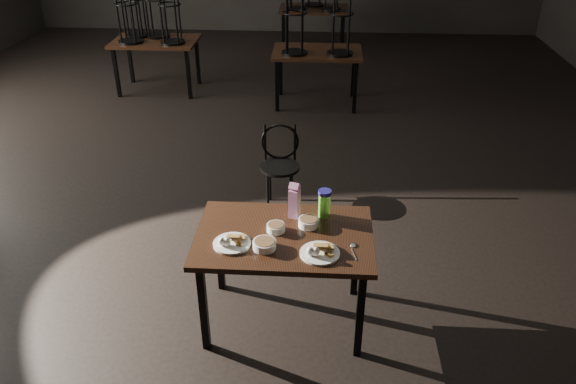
# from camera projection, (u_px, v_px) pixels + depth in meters

# --- Properties ---
(main_table) EXTENTS (1.20, 0.80, 0.75)m
(main_table) POSITION_uv_depth(u_px,v_px,m) (284.00, 244.00, 3.83)
(main_table) COLOR black
(main_table) RESTS_ON ground
(plate_left) EXTENTS (0.25, 0.25, 0.08)m
(plate_left) POSITION_uv_depth(u_px,v_px,m) (232.00, 242.00, 3.68)
(plate_left) COLOR white
(plate_left) RESTS_ON main_table
(plate_right) EXTENTS (0.26, 0.26, 0.08)m
(plate_right) POSITION_uv_depth(u_px,v_px,m) (320.00, 252.00, 3.58)
(plate_right) COLOR white
(plate_right) RESTS_ON main_table
(bowl_near) EXTENTS (0.13, 0.13, 0.05)m
(bowl_near) POSITION_uv_depth(u_px,v_px,m) (276.00, 227.00, 3.81)
(bowl_near) COLOR white
(bowl_near) RESTS_ON main_table
(bowl_far) EXTENTS (0.14, 0.14, 0.06)m
(bowl_far) POSITION_uv_depth(u_px,v_px,m) (308.00, 222.00, 3.86)
(bowl_far) COLOR white
(bowl_far) RESTS_ON main_table
(bowl_big) EXTENTS (0.15, 0.15, 0.05)m
(bowl_big) POSITION_uv_depth(u_px,v_px,m) (264.00, 244.00, 3.64)
(bowl_big) COLOR white
(bowl_big) RESTS_ON main_table
(juice_carton) EXTENTS (0.09, 0.09, 0.28)m
(juice_carton) POSITION_uv_depth(u_px,v_px,m) (294.00, 201.00, 3.92)
(juice_carton) COLOR #951B70
(juice_carton) RESTS_ON main_table
(water_bottle) EXTENTS (0.12, 0.12, 0.21)m
(water_bottle) POSITION_uv_depth(u_px,v_px,m) (324.00, 203.00, 3.94)
(water_bottle) COLOR #73E042
(water_bottle) RESTS_ON main_table
(spoon) EXTENTS (0.05, 0.19, 0.01)m
(spoon) POSITION_uv_depth(u_px,v_px,m) (353.00, 246.00, 3.66)
(spoon) COLOR silver
(spoon) RESTS_ON main_table
(bentwood_chair) EXTENTS (0.38, 0.38, 0.80)m
(bentwood_chair) POSITION_uv_depth(u_px,v_px,m) (280.00, 160.00, 5.36)
(bentwood_chair) COLOR black
(bentwood_chair) RESTS_ON ground
(bg_table_left) EXTENTS (1.20, 0.80, 1.48)m
(bg_table_left) POSITION_uv_depth(u_px,v_px,m) (153.00, 36.00, 8.02)
(bg_table_left) COLOR black
(bg_table_left) RESTS_ON ground
(bg_table_right) EXTENTS (1.20, 0.80, 1.48)m
(bg_table_right) POSITION_uv_depth(u_px,v_px,m) (317.00, 51.00, 7.53)
(bg_table_right) COLOR black
(bg_table_right) RESTS_ON ground
(bg_table_far) EXTENTS (1.20, 0.80, 1.48)m
(bg_table_far) POSITION_uv_depth(u_px,v_px,m) (314.00, 6.00, 9.83)
(bg_table_far) COLOR black
(bg_table_far) RESTS_ON ground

